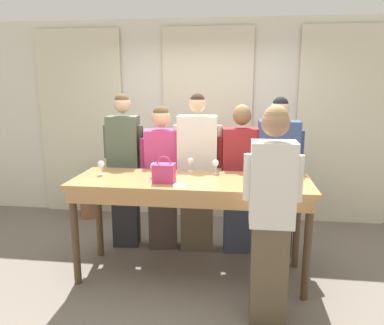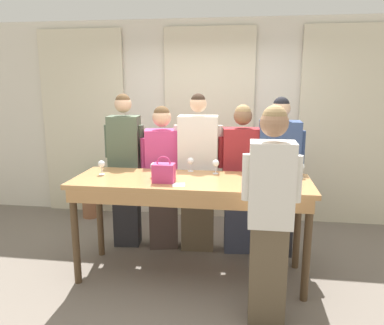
{
  "view_description": "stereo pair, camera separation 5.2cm",
  "coord_description": "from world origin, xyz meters",
  "px_view_note": "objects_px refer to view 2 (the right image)",
  "views": [
    {
      "loc": [
        0.46,
        -3.51,
        1.96
      ],
      "look_at": [
        0.0,
        0.08,
        1.17
      ],
      "focal_mm": 35.0,
      "sensor_mm": 36.0,
      "label": 1
    },
    {
      "loc": [
        0.51,
        -3.51,
        1.96
      ],
      "look_at": [
        0.0,
        0.08,
        1.17
      ],
      "focal_mm": 35.0,
      "sensor_mm": 36.0,
      "label": 2
    }
  ],
  "objects_px": {
    "wine_glass_front_mid": "(154,166)",
    "wine_glass_front_right": "(191,161)",
    "handbag": "(164,172)",
    "wine_glass_back_left": "(287,170)",
    "guest_pink_top": "(163,177)",
    "guest_striped_shirt": "(241,179)",
    "tasting_bar": "(191,191)",
    "wine_glass_center_left": "(249,178)",
    "guest_navy_coat": "(278,177)",
    "wine_glass_center_right": "(101,164)",
    "guest_olive_jacket": "(126,170)",
    "wine_glass_front_left": "(216,164)",
    "guest_cream_sweater": "(198,173)",
    "wine_glass_center_mid": "(301,167)",
    "host_pouring": "(270,213)",
    "wine_bottle": "(255,168)",
    "potted_plant": "(90,191)"
  },
  "relations": [
    {
      "from": "wine_glass_front_mid",
      "to": "wine_glass_center_mid",
      "type": "height_order",
      "value": "same"
    },
    {
      "from": "host_pouring",
      "to": "guest_navy_coat",
      "type": "bearing_deg",
      "value": 82.83
    },
    {
      "from": "guest_striped_shirt",
      "to": "wine_glass_center_right",
      "type": "bearing_deg",
      "value": -157.6
    },
    {
      "from": "guest_olive_jacket",
      "to": "guest_pink_top",
      "type": "height_order",
      "value": "guest_olive_jacket"
    },
    {
      "from": "handbag",
      "to": "guest_olive_jacket",
      "type": "xyz_separation_m",
      "value": [
        -0.64,
        0.78,
        -0.18
      ]
    },
    {
      "from": "handbag",
      "to": "wine_glass_back_left",
      "type": "relative_size",
      "value": 1.71
    },
    {
      "from": "wine_glass_front_left",
      "to": "wine_glass_center_mid",
      "type": "distance_m",
      "value": 0.85
    },
    {
      "from": "wine_glass_front_mid",
      "to": "guest_navy_coat",
      "type": "height_order",
      "value": "guest_navy_coat"
    },
    {
      "from": "potted_plant",
      "to": "wine_glass_front_right",
      "type": "bearing_deg",
      "value": -34.46
    },
    {
      "from": "tasting_bar",
      "to": "wine_glass_center_mid",
      "type": "height_order",
      "value": "wine_glass_center_mid"
    },
    {
      "from": "handbag",
      "to": "wine_glass_center_mid",
      "type": "distance_m",
      "value": 1.36
    },
    {
      "from": "wine_bottle",
      "to": "wine_glass_front_right",
      "type": "height_order",
      "value": "wine_bottle"
    },
    {
      "from": "wine_glass_center_left",
      "to": "wine_glass_center_right",
      "type": "height_order",
      "value": "same"
    },
    {
      "from": "wine_bottle",
      "to": "wine_glass_front_right",
      "type": "bearing_deg",
      "value": 158.07
    },
    {
      "from": "wine_glass_front_left",
      "to": "wine_glass_back_left",
      "type": "height_order",
      "value": "same"
    },
    {
      "from": "tasting_bar",
      "to": "wine_glass_center_mid",
      "type": "bearing_deg",
      "value": 12.77
    },
    {
      "from": "guest_olive_jacket",
      "to": "guest_striped_shirt",
      "type": "xyz_separation_m",
      "value": [
        1.36,
        0.0,
        -0.06
      ]
    },
    {
      "from": "wine_glass_center_right",
      "to": "guest_striped_shirt",
      "type": "height_order",
      "value": "guest_striped_shirt"
    },
    {
      "from": "tasting_bar",
      "to": "wine_glass_center_right",
      "type": "relative_size",
      "value": 15.81
    },
    {
      "from": "guest_cream_sweater",
      "to": "guest_navy_coat",
      "type": "bearing_deg",
      "value": 0.0
    },
    {
      "from": "host_pouring",
      "to": "wine_glass_front_mid",
      "type": "bearing_deg",
      "value": 147.82
    },
    {
      "from": "guest_cream_sweater",
      "to": "wine_glass_center_right",
      "type": "bearing_deg",
      "value": -147.64
    },
    {
      "from": "wine_glass_center_mid",
      "to": "guest_cream_sweater",
      "type": "height_order",
      "value": "guest_cream_sweater"
    },
    {
      "from": "guest_cream_sweater",
      "to": "potted_plant",
      "type": "height_order",
      "value": "guest_cream_sweater"
    },
    {
      "from": "wine_glass_center_right",
      "to": "guest_navy_coat",
      "type": "height_order",
      "value": "guest_navy_coat"
    },
    {
      "from": "wine_glass_front_right",
      "to": "wine_glass_center_right",
      "type": "distance_m",
      "value": 0.92
    },
    {
      "from": "potted_plant",
      "to": "guest_olive_jacket",
      "type": "bearing_deg",
      "value": -44.72
    },
    {
      "from": "guest_striped_shirt",
      "to": "handbag",
      "type": "bearing_deg",
      "value": -132.72
    },
    {
      "from": "tasting_bar",
      "to": "handbag",
      "type": "bearing_deg",
      "value": -154.4
    },
    {
      "from": "guest_cream_sweater",
      "to": "wine_glass_front_mid",
      "type": "bearing_deg",
      "value": -121.52
    },
    {
      "from": "wine_glass_center_mid",
      "to": "wine_glass_center_right",
      "type": "relative_size",
      "value": 1.0
    },
    {
      "from": "guest_pink_top",
      "to": "host_pouring",
      "type": "height_order",
      "value": "host_pouring"
    },
    {
      "from": "guest_olive_jacket",
      "to": "wine_glass_back_left",
      "type": "bearing_deg",
      "value": -17.71
    },
    {
      "from": "wine_bottle",
      "to": "guest_olive_jacket",
      "type": "relative_size",
      "value": 0.17
    },
    {
      "from": "handbag",
      "to": "wine_glass_front_right",
      "type": "relative_size",
      "value": 1.71
    },
    {
      "from": "wine_bottle",
      "to": "handbag",
      "type": "distance_m",
      "value": 0.88
    },
    {
      "from": "wine_glass_back_left",
      "to": "host_pouring",
      "type": "xyz_separation_m",
      "value": [
        -0.2,
        -0.72,
        -0.19
      ]
    },
    {
      "from": "wine_bottle",
      "to": "tasting_bar",
      "type": "bearing_deg",
      "value": -172.02
    },
    {
      "from": "wine_glass_center_left",
      "to": "guest_navy_coat",
      "type": "xyz_separation_m",
      "value": [
        0.33,
        0.93,
        -0.22
      ]
    },
    {
      "from": "tasting_bar",
      "to": "guest_striped_shirt",
      "type": "distance_m",
      "value": 0.83
    },
    {
      "from": "tasting_bar",
      "to": "guest_navy_coat",
      "type": "distance_m",
      "value": 1.11
    },
    {
      "from": "guest_striped_shirt",
      "to": "guest_olive_jacket",
      "type": "bearing_deg",
      "value": 180.0
    },
    {
      "from": "wine_glass_center_left",
      "to": "wine_glass_center_right",
      "type": "bearing_deg",
      "value": 166.94
    },
    {
      "from": "guest_striped_shirt",
      "to": "host_pouring",
      "type": "height_order",
      "value": "host_pouring"
    },
    {
      "from": "guest_navy_coat",
      "to": "wine_glass_front_left",
      "type": "bearing_deg",
      "value": -150.09
    },
    {
      "from": "handbag",
      "to": "wine_glass_center_right",
      "type": "distance_m",
      "value": 0.72
    },
    {
      "from": "wine_glass_front_mid",
      "to": "wine_glass_front_right",
      "type": "bearing_deg",
      "value": 41.07
    },
    {
      "from": "wine_glass_center_mid",
      "to": "wine_glass_front_left",
      "type": "bearing_deg",
      "value": 177.19
    },
    {
      "from": "guest_pink_top",
      "to": "guest_striped_shirt",
      "type": "relative_size",
      "value": 0.99
    },
    {
      "from": "handbag",
      "to": "host_pouring",
      "type": "bearing_deg",
      "value": -28.0
    }
  ]
}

